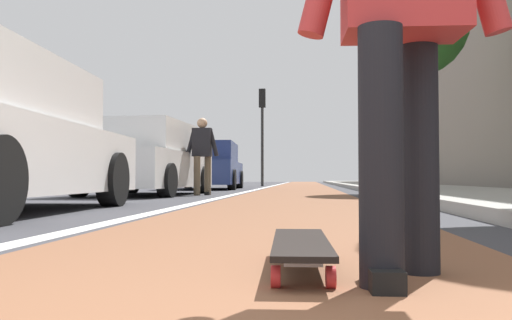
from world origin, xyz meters
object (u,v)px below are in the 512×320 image
(skater_person, at_px, (402,2))
(street_tree_mid, at_px, (416,27))
(parked_car_mid, at_px, (146,161))
(pedestrian_distant, at_px, (202,151))
(parked_car_far, at_px, (208,167))
(skateboard, at_px, (301,246))
(traffic_light, at_px, (262,119))

(skater_person, xyz_separation_m, street_tree_mid, (10.87, -2.26, 2.97))
(skater_person, height_order, street_tree_mid, street_tree_mid)
(parked_car_mid, xyz_separation_m, pedestrian_distant, (0.09, -1.13, 0.20))
(skater_person, xyz_separation_m, parked_car_far, (14.76, 3.42, -0.24))
(skateboard, bearing_deg, parked_car_far, 11.89)
(parked_car_far, bearing_deg, parked_car_mid, 178.77)
(skater_person, height_order, parked_car_far, skater_person)
(street_tree_mid, height_order, pedestrian_distant, street_tree_mid)
(traffic_light, bearing_deg, parked_car_mid, 173.89)
(skateboard, bearing_deg, pedestrian_distant, 13.54)
(pedestrian_distant, bearing_deg, street_tree_mid, -65.68)
(traffic_light, distance_m, pedestrian_distant, 12.48)
(parked_car_far, distance_m, traffic_light, 6.80)
(parked_car_far, height_order, pedestrian_distant, pedestrian_distant)
(parked_car_mid, bearing_deg, traffic_light, -6.11)
(skater_person, bearing_deg, skateboard, 66.64)
(skateboard, distance_m, skater_person, 0.92)
(parked_car_far, bearing_deg, pedestrian_distant, -170.52)
(parked_car_far, bearing_deg, skater_person, -166.95)
(parked_car_far, relative_size, pedestrian_distant, 2.90)
(skateboard, relative_size, pedestrian_distant, 0.54)
(parked_car_mid, xyz_separation_m, street_tree_mid, (2.20, -5.81, 3.22))
(skateboard, distance_m, pedestrian_distant, 8.89)
(parked_car_mid, bearing_deg, skater_person, -157.72)
(skater_person, bearing_deg, parked_car_mid, 22.28)
(parked_car_mid, height_order, street_tree_mid, street_tree_mid)
(skateboard, xyz_separation_m, parked_car_far, (14.61, 3.08, 0.60))
(traffic_light, relative_size, street_tree_mid, 0.82)
(pedestrian_distant, bearing_deg, skater_person, -164.56)
(skateboard, bearing_deg, traffic_light, 5.13)
(skateboard, height_order, parked_car_mid, parked_car_mid)
(parked_car_mid, relative_size, traffic_light, 1.00)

